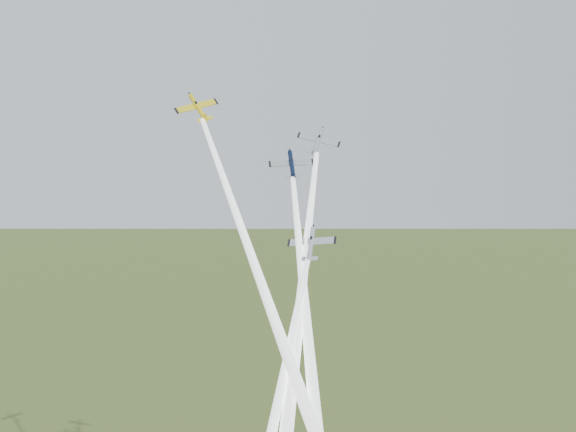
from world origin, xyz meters
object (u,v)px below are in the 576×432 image
(plane_navy, at_px, (292,165))
(plane_silver_low, at_px, (311,244))
(plane_yellow, at_px, (198,108))
(plane_silver_right, at_px, (318,141))

(plane_navy, xyz_separation_m, plane_silver_low, (1.44, -13.32, -13.34))
(plane_yellow, relative_size, plane_silver_right, 1.04)
(plane_yellow, xyz_separation_m, plane_silver_right, (22.88, -2.99, -6.41))
(plane_navy, distance_m, plane_silver_right, 7.89)
(plane_navy, relative_size, plane_silver_low, 0.98)
(plane_silver_right, distance_m, plane_silver_low, 24.69)
(plane_navy, bearing_deg, plane_yellow, 162.19)
(plane_silver_right, bearing_deg, plane_silver_low, -87.08)
(plane_navy, relative_size, plane_silver_right, 1.01)
(plane_navy, height_order, plane_silver_right, plane_silver_right)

